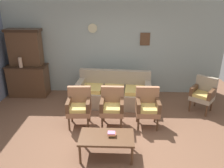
{
  "coord_description": "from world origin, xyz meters",
  "views": [
    {
      "loc": [
        0.19,
        -3.81,
        2.8
      ],
      "look_at": [
        0.01,
        1.08,
        0.85
      ],
      "focal_mm": 35.49,
      "sensor_mm": 36.0,
      "label": 1
    }
  ],
  "objects_px": {
    "armchair_row_middle": "(79,105)",
    "coffee_table": "(107,138)",
    "armchair_by_doorway": "(112,105)",
    "wingback_chair_by_fireplace": "(203,93)",
    "book_stack_on_table": "(112,134)",
    "vase_on_cabinet": "(20,62)",
    "floral_couch": "(114,93)",
    "side_cabinet": "(29,80)",
    "armchair_near_couch_end": "(148,106)",
    "floor_vase_by_wall": "(212,88)"
  },
  "relations": [
    {
      "from": "side_cabinet",
      "to": "armchair_near_couch_end",
      "type": "relative_size",
      "value": 1.28
    },
    {
      "from": "side_cabinet",
      "to": "armchair_by_doorway",
      "type": "bearing_deg",
      "value": -31.99
    },
    {
      "from": "armchair_by_doorway",
      "to": "wingback_chair_by_fireplace",
      "type": "xyz_separation_m",
      "value": [
        2.3,
        0.77,
        0.0
      ]
    },
    {
      "from": "coffee_table",
      "to": "floor_vase_by_wall",
      "type": "xyz_separation_m",
      "value": [
        2.88,
        2.57,
        -0.05
      ]
    },
    {
      "from": "armchair_by_doorway",
      "to": "armchair_near_couch_end",
      "type": "xyz_separation_m",
      "value": [
        0.8,
        0.01,
        0.0
      ]
    },
    {
      "from": "armchair_row_middle",
      "to": "book_stack_on_table",
      "type": "bearing_deg",
      "value": -52.99
    },
    {
      "from": "armchair_row_middle",
      "to": "armchair_by_doorway",
      "type": "bearing_deg",
      "value": 2.36
    },
    {
      "from": "book_stack_on_table",
      "to": "wingback_chair_by_fireplace",
      "type": "bearing_deg",
      "value": 39.09
    },
    {
      "from": "vase_on_cabinet",
      "to": "book_stack_on_table",
      "type": "xyz_separation_m",
      "value": [
        2.66,
        -2.47,
        -0.61
      ]
    },
    {
      "from": "armchair_by_doorway",
      "to": "armchair_near_couch_end",
      "type": "height_order",
      "value": "same"
    },
    {
      "from": "floral_couch",
      "to": "wingback_chair_by_fireplace",
      "type": "relative_size",
      "value": 2.26
    },
    {
      "from": "armchair_row_middle",
      "to": "wingback_chair_by_fireplace",
      "type": "xyz_separation_m",
      "value": [
        3.05,
        0.8,
        0.0
      ]
    },
    {
      "from": "armchair_row_middle",
      "to": "armchair_by_doorway",
      "type": "distance_m",
      "value": 0.75
    },
    {
      "from": "floral_couch",
      "to": "floor_vase_by_wall",
      "type": "distance_m",
      "value": 2.85
    },
    {
      "from": "floral_couch",
      "to": "armchair_near_couch_end",
      "type": "distance_m",
      "value": 1.33
    },
    {
      "from": "coffee_table",
      "to": "book_stack_on_table",
      "type": "relative_size",
      "value": 6.63
    },
    {
      "from": "coffee_table",
      "to": "book_stack_on_table",
      "type": "xyz_separation_m",
      "value": [
        0.1,
        0.01,
        0.08
      ]
    },
    {
      "from": "armchair_row_middle",
      "to": "wingback_chair_by_fireplace",
      "type": "relative_size",
      "value": 1.0
    },
    {
      "from": "vase_on_cabinet",
      "to": "floor_vase_by_wall",
      "type": "xyz_separation_m",
      "value": [
        5.45,
        0.09,
        -0.74
      ]
    },
    {
      "from": "side_cabinet",
      "to": "floor_vase_by_wall",
      "type": "distance_m",
      "value": 5.37
    },
    {
      "from": "vase_on_cabinet",
      "to": "armchair_by_doorway",
      "type": "xyz_separation_m",
      "value": [
        2.63,
        -1.4,
        -0.57
      ]
    },
    {
      "from": "armchair_by_doorway",
      "to": "floor_vase_by_wall",
      "type": "xyz_separation_m",
      "value": [
        2.82,
        1.49,
        -0.17
      ]
    },
    {
      "from": "side_cabinet",
      "to": "coffee_table",
      "type": "bearing_deg",
      "value": -47.09
    },
    {
      "from": "vase_on_cabinet",
      "to": "armchair_row_middle",
      "type": "relative_size",
      "value": 0.31
    },
    {
      "from": "armchair_by_doorway",
      "to": "side_cabinet",
      "type": "bearing_deg",
      "value": 148.01
    },
    {
      "from": "wingback_chair_by_fireplace",
      "to": "armchair_near_couch_end",
      "type": "bearing_deg",
      "value": -153.08
    },
    {
      "from": "side_cabinet",
      "to": "armchair_near_couch_end",
      "type": "bearing_deg",
      "value": -25.31
    },
    {
      "from": "armchair_by_doorway",
      "to": "floor_vase_by_wall",
      "type": "relative_size",
      "value": 1.37
    },
    {
      "from": "wingback_chair_by_fireplace",
      "to": "book_stack_on_table",
      "type": "height_order",
      "value": "wingback_chair_by_fireplace"
    },
    {
      "from": "floral_couch",
      "to": "armchair_near_couch_end",
      "type": "height_order",
      "value": "same"
    },
    {
      "from": "coffee_table",
      "to": "side_cabinet",
      "type": "bearing_deg",
      "value": 132.91
    },
    {
      "from": "floral_couch",
      "to": "book_stack_on_table",
      "type": "relative_size",
      "value": 13.47
    },
    {
      "from": "armchair_near_couch_end",
      "to": "floor_vase_by_wall",
      "type": "xyz_separation_m",
      "value": [
        2.02,
        1.48,
        -0.17
      ]
    },
    {
      "from": "armchair_row_middle",
      "to": "floral_couch",
      "type": "bearing_deg",
      "value": 55.57
    },
    {
      "from": "floral_couch",
      "to": "coffee_table",
      "type": "xyz_separation_m",
      "value": [
        -0.07,
        -2.15,
        0.05
      ]
    },
    {
      "from": "vase_on_cabinet",
      "to": "floral_couch",
      "type": "height_order",
      "value": "vase_on_cabinet"
    },
    {
      "from": "side_cabinet",
      "to": "armchair_by_doorway",
      "type": "distance_m",
      "value": 3.0
    },
    {
      "from": "armchair_by_doorway",
      "to": "coffee_table",
      "type": "distance_m",
      "value": 1.09
    },
    {
      "from": "armchair_row_middle",
      "to": "coffee_table",
      "type": "distance_m",
      "value": 1.26
    },
    {
      "from": "book_stack_on_table",
      "to": "floor_vase_by_wall",
      "type": "height_order",
      "value": "floor_vase_by_wall"
    },
    {
      "from": "armchair_row_middle",
      "to": "book_stack_on_table",
      "type": "distance_m",
      "value": 1.3
    },
    {
      "from": "armchair_near_couch_end",
      "to": "book_stack_on_table",
      "type": "distance_m",
      "value": 1.32
    },
    {
      "from": "floral_couch",
      "to": "book_stack_on_table",
      "type": "height_order",
      "value": "floral_couch"
    },
    {
      "from": "vase_on_cabinet",
      "to": "floral_couch",
      "type": "relative_size",
      "value": 0.14
    },
    {
      "from": "vase_on_cabinet",
      "to": "wingback_chair_by_fireplace",
      "type": "bearing_deg",
      "value": -7.3
    },
    {
      "from": "wingback_chair_by_fireplace",
      "to": "coffee_table",
      "type": "relative_size",
      "value": 0.9
    },
    {
      "from": "armchair_by_doorway",
      "to": "wingback_chair_by_fireplace",
      "type": "height_order",
      "value": "same"
    },
    {
      "from": "armchair_row_middle",
      "to": "armchair_by_doorway",
      "type": "height_order",
      "value": "same"
    },
    {
      "from": "wingback_chair_by_fireplace",
      "to": "vase_on_cabinet",
      "type": "bearing_deg",
      "value": 172.7
    },
    {
      "from": "armchair_by_doorway",
      "to": "wingback_chair_by_fireplace",
      "type": "relative_size",
      "value": 1.0
    }
  ]
}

